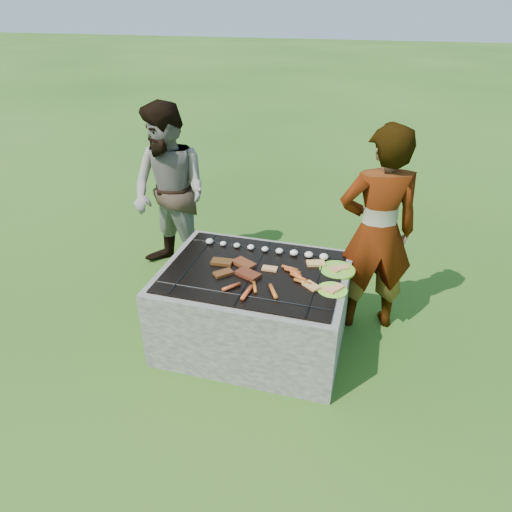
{
  "coord_description": "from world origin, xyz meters",
  "views": [
    {
      "loc": [
        0.77,
        -2.62,
        2.27
      ],
      "look_at": [
        0.0,
        0.05,
        0.7
      ],
      "focal_mm": 32.0,
      "sensor_mm": 36.0,
      "label": 1
    }
  ],
  "objects_px": {
    "plate_far": "(337,270)",
    "plate_near": "(332,290)",
    "fire_pit": "(254,309)",
    "bystander": "(170,194)",
    "cook": "(377,233)"
  },
  "relations": [
    {
      "from": "cook",
      "to": "bystander",
      "type": "bearing_deg",
      "value": -27.12
    },
    {
      "from": "fire_pit",
      "to": "plate_far",
      "type": "bearing_deg",
      "value": 16.94
    },
    {
      "from": "plate_far",
      "to": "cook",
      "type": "xyz_separation_m",
      "value": [
        0.23,
        0.28,
        0.19
      ]
    },
    {
      "from": "plate_near",
      "to": "cook",
      "type": "xyz_separation_m",
      "value": [
        0.23,
        0.55,
        0.19
      ]
    },
    {
      "from": "plate_far",
      "to": "cook",
      "type": "relative_size",
      "value": 0.2
    },
    {
      "from": "plate_far",
      "to": "bystander",
      "type": "bearing_deg",
      "value": 158.9
    },
    {
      "from": "cook",
      "to": "plate_near",
      "type": "bearing_deg",
      "value": 49.96
    },
    {
      "from": "bystander",
      "to": "plate_near",
      "type": "bearing_deg",
      "value": -8.79
    },
    {
      "from": "fire_pit",
      "to": "plate_far",
      "type": "xyz_separation_m",
      "value": [
        0.56,
        0.17,
        0.33
      ]
    },
    {
      "from": "fire_pit",
      "to": "bystander",
      "type": "bearing_deg",
      "value": 142.17
    },
    {
      "from": "cook",
      "to": "bystander",
      "type": "xyz_separation_m",
      "value": [
        -1.78,
        0.32,
        -0.02
      ]
    },
    {
      "from": "plate_far",
      "to": "plate_near",
      "type": "xyz_separation_m",
      "value": [
        0.0,
        -0.26,
        0.0
      ]
    },
    {
      "from": "cook",
      "to": "bystander",
      "type": "relative_size",
      "value": 1.02
    },
    {
      "from": "plate_far",
      "to": "plate_near",
      "type": "relative_size",
      "value": 1.42
    },
    {
      "from": "plate_far",
      "to": "cook",
      "type": "height_order",
      "value": "cook"
    }
  ]
}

